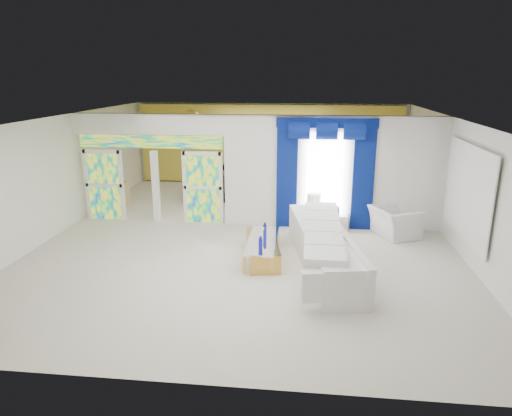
# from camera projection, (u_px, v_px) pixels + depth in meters

# --- Properties ---
(floor) EXTENTS (12.00, 12.00, 0.00)m
(floor) POSITION_uv_depth(u_px,v_px,m) (250.00, 236.00, 11.94)
(floor) COLOR #B7AF9E
(floor) RESTS_ON ground
(dividing_wall) EXTENTS (5.70, 0.18, 3.00)m
(dividing_wall) POSITION_uv_depth(u_px,v_px,m) (334.00, 173.00, 12.24)
(dividing_wall) COLOR white
(dividing_wall) RESTS_ON ground
(dividing_header) EXTENTS (4.30, 0.18, 0.55)m
(dividing_header) POSITION_uv_depth(u_px,v_px,m) (149.00, 124.00, 12.43)
(dividing_header) COLOR white
(dividing_header) RESTS_ON dividing_wall
(stained_panel_left) EXTENTS (0.95, 0.04, 2.00)m
(stained_panel_left) POSITION_uv_depth(u_px,v_px,m) (104.00, 185.00, 13.06)
(stained_panel_left) COLOR #994C3F
(stained_panel_left) RESTS_ON ground
(stained_panel_right) EXTENTS (0.95, 0.04, 2.00)m
(stained_panel_right) POSITION_uv_depth(u_px,v_px,m) (203.00, 188.00, 12.76)
(stained_panel_right) COLOR #994C3F
(stained_panel_right) RESTS_ON ground
(stained_transom) EXTENTS (4.00, 0.05, 0.35)m
(stained_transom) POSITION_uv_depth(u_px,v_px,m) (150.00, 142.00, 12.56)
(stained_transom) COLOR #994C3F
(stained_transom) RESTS_ON dividing_header
(window_pane) EXTENTS (1.00, 0.02, 2.30)m
(window_pane) POSITION_uv_depth(u_px,v_px,m) (325.00, 175.00, 12.19)
(window_pane) COLOR white
(window_pane) RESTS_ON dividing_wall
(blue_drape_left) EXTENTS (0.55, 0.10, 2.80)m
(blue_drape_left) POSITION_uv_depth(u_px,v_px,m) (287.00, 176.00, 12.28)
(blue_drape_left) COLOR #030643
(blue_drape_left) RESTS_ON ground
(blue_drape_right) EXTENTS (0.55, 0.10, 2.80)m
(blue_drape_right) POSITION_uv_depth(u_px,v_px,m) (363.00, 178.00, 12.07)
(blue_drape_right) COLOR #030643
(blue_drape_right) RESTS_ON ground
(blue_pelmet) EXTENTS (2.60, 0.12, 0.25)m
(blue_pelmet) POSITION_uv_depth(u_px,v_px,m) (327.00, 123.00, 11.78)
(blue_pelmet) COLOR #030643
(blue_pelmet) RESTS_ON dividing_wall
(wall_mirror) EXTENTS (0.04, 2.70, 1.90)m
(wall_mirror) POSITION_uv_depth(u_px,v_px,m) (469.00, 192.00, 10.02)
(wall_mirror) COLOR white
(wall_mirror) RESTS_ON ground
(gold_curtains) EXTENTS (9.70, 0.12, 2.90)m
(gold_curtains) POSITION_uv_depth(u_px,v_px,m) (269.00, 145.00, 17.15)
(gold_curtains) COLOR gold
(gold_curtains) RESTS_ON ground
(white_sofa) EXTENTS (1.63, 4.30, 0.80)m
(white_sofa) POSITION_uv_depth(u_px,v_px,m) (323.00, 249.00, 9.94)
(white_sofa) COLOR silver
(white_sofa) RESTS_ON ground
(coffee_table) EXTENTS (0.97, 2.00, 0.43)m
(coffee_table) POSITION_uv_depth(u_px,v_px,m) (262.00, 249.00, 10.42)
(coffee_table) COLOR #B78C39
(coffee_table) RESTS_ON ground
(console_table) EXTENTS (1.24, 0.51, 0.40)m
(console_table) POSITION_uv_depth(u_px,v_px,m) (324.00, 222.00, 12.37)
(console_table) COLOR white
(console_table) RESTS_ON ground
(table_lamp) EXTENTS (0.36, 0.36, 0.58)m
(table_lamp) POSITION_uv_depth(u_px,v_px,m) (314.00, 204.00, 12.26)
(table_lamp) COLOR white
(table_lamp) RESTS_ON console_table
(armchair) EXTENTS (1.38, 1.45, 0.74)m
(armchair) POSITION_uv_depth(u_px,v_px,m) (394.00, 222.00, 11.83)
(armchair) COLOR silver
(armchair) RESTS_ON ground
(grand_piano) EXTENTS (1.50, 1.89, 0.90)m
(grand_piano) POSITION_uv_depth(u_px,v_px,m) (218.00, 182.00, 15.79)
(grand_piano) COLOR black
(grand_piano) RESTS_ON ground
(piano_bench) EXTENTS (0.85, 0.39, 0.28)m
(piano_bench) POSITION_uv_depth(u_px,v_px,m) (208.00, 204.00, 14.35)
(piano_bench) COLOR black
(piano_bench) RESTS_ON ground
(tv_console) EXTENTS (0.53, 0.49, 0.72)m
(tv_console) POSITION_uv_depth(u_px,v_px,m) (120.00, 193.00, 14.74)
(tv_console) COLOR #A28B51
(tv_console) RESTS_ON ground
(chandelier) EXTENTS (0.60, 0.60, 0.60)m
(chandelier) POSITION_uv_depth(u_px,v_px,m) (191.00, 119.00, 14.68)
(chandelier) COLOR gold
(chandelier) RESTS_ON ceiling
(decanters) EXTENTS (0.17, 1.10, 0.23)m
(decanters) POSITION_uv_depth(u_px,v_px,m) (263.00, 235.00, 10.38)
(decanters) COLOR navy
(decanters) RESTS_ON coffee_table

